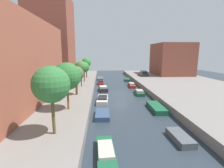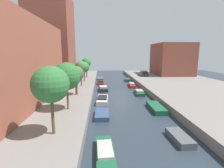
{
  "view_description": "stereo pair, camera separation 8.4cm",
  "coord_description": "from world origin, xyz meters",
  "px_view_note": "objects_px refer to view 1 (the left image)",
  "views": [
    {
      "loc": [
        -3.62,
        -29.89,
        7.42
      ],
      "look_at": [
        -1.27,
        4.08,
        1.06
      ],
      "focal_mm": 26.37,
      "sensor_mm": 36.0,
      "label": 1
    },
    {
      "loc": [
        -3.54,
        -29.9,
        7.42
      ],
      "look_at": [
        -1.27,
        4.08,
        1.06
      ],
      "focal_mm": 26.37,
      "sensor_mm": 36.0,
      "label": 2
    }
  ],
  "objects_px": {
    "moored_boat_right_2": "(139,92)",
    "moored_boat_right_4": "(127,80)",
    "moored_boat_left_0": "(106,152)",
    "moored_boat_left_5": "(100,79)",
    "street_tree_5": "(86,63)",
    "moored_boat_left_4": "(101,83)",
    "low_block_right": "(171,59)",
    "street_tree_1": "(67,76)",
    "street_tree_0": "(51,85)",
    "street_tree_2": "(76,74)",
    "moored_boat_left_2": "(103,99)",
    "moored_boat_left_1": "(103,114)",
    "moored_boat_right_3": "(132,85)",
    "moored_boat_right_1": "(156,108)",
    "street_tree_4": "(84,67)",
    "street_tree_3": "(81,67)",
    "parked_car": "(143,74)",
    "moored_boat_left_3": "(103,89)",
    "apartment_tower_far": "(52,38)",
    "moored_boat_right_0": "(180,138)"
  },
  "relations": [
    {
      "from": "moored_boat_left_1",
      "to": "moored_boat_left_4",
      "type": "relative_size",
      "value": 0.86
    },
    {
      "from": "street_tree_1",
      "to": "moored_boat_left_1",
      "type": "distance_m",
      "value": 6.07
    },
    {
      "from": "street_tree_2",
      "to": "moored_boat_left_0",
      "type": "bearing_deg",
      "value": -74.39
    },
    {
      "from": "moored_boat_left_2",
      "to": "moored_boat_left_4",
      "type": "distance_m",
      "value": 15.15
    },
    {
      "from": "moored_boat_right_2",
      "to": "street_tree_5",
      "type": "bearing_deg",
      "value": 124.37
    },
    {
      "from": "street_tree_1",
      "to": "moored_boat_left_0",
      "type": "distance_m",
      "value": 9.95
    },
    {
      "from": "moored_boat_left_4",
      "to": "moored_boat_right_1",
      "type": "relative_size",
      "value": 0.91
    },
    {
      "from": "moored_boat_left_0",
      "to": "moored_boat_left_4",
      "type": "relative_size",
      "value": 1.05
    },
    {
      "from": "parked_car",
      "to": "moored_boat_right_3",
      "type": "relative_size",
      "value": 1.1
    },
    {
      "from": "street_tree_1",
      "to": "street_tree_2",
      "type": "relative_size",
      "value": 1.2
    },
    {
      "from": "street_tree_2",
      "to": "moored_boat_right_2",
      "type": "xyz_separation_m",
      "value": [
        10.84,
        3.29,
        -3.9
      ]
    },
    {
      "from": "street_tree_5",
      "to": "moored_boat_left_4",
      "type": "distance_m",
      "value": 7.73
    },
    {
      "from": "street_tree_2",
      "to": "moored_boat_left_5",
      "type": "distance_m",
      "value": 22.03
    },
    {
      "from": "moored_boat_right_1",
      "to": "moored_boat_right_2",
      "type": "xyz_separation_m",
      "value": [
        -0.3,
        8.46,
        0.04
      ]
    },
    {
      "from": "parked_car",
      "to": "moored_boat_left_4",
      "type": "bearing_deg",
      "value": -151.12
    },
    {
      "from": "street_tree_2",
      "to": "moored_boat_left_2",
      "type": "xyz_separation_m",
      "value": [
        4.06,
        -0.95,
        -3.88
      ]
    },
    {
      "from": "moored_boat_left_2",
      "to": "moored_boat_left_3",
      "type": "height_order",
      "value": "moored_boat_left_3"
    },
    {
      "from": "street_tree_3",
      "to": "moored_boat_right_1",
      "type": "distance_m",
      "value": 16.92
    },
    {
      "from": "moored_boat_left_2",
      "to": "apartment_tower_far",
      "type": "bearing_deg",
      "value": 122.43
    },
    {
      "from": "moored_boat_right_2",
      "to": "street_tree_2",
      "type": "bearing_deg",
      "value": -163.11
    },
    {
      "from": "parked_car",
      "to": "street_tree_1",
      "type": "bearing_deg",
      "value": -120.11
    },
    {
      "from": "street_tree_2",
      "to": "moored_boat_right_2",
      "type": "distance_m",
      "value": 11.98
    },
    {
      "from": "street_tree_1",
      "to": "moored_boat_right_2",
      "type": "relative_size",
      "value": 1.46
    },
    {
      "from": "street_tree_5",
      "to": "moored_boat_left_2",
      "type": "bearing_deg",
      "value": -78.58
    },
    {
      "from": "low_block_right",
      "to": "street_tree_1",
      "type": "height_order",
      "value": "low_block_right"
    },
    {
      "from": "moored_boat_right_2",
      "to": "moored_boat_right_4",
      "type": "height_order",
      "value": "moored_boat_right_2"
    },
    {
      "from": "street_tree_5",
      "to": "moored_boat_right_0",
      "type": "bearing_deg",
      "value": -71.78
    },
    {
      "from": "street_tree_1",
      "to": "street_tree_5",
      "type": "xyz_separation_m",
      "value": [
        -0.0,
        26.05,
        0.1
      ]
    },
    {
      "from": "street_tree_0",
      "to": "moored_boat_left_5",
      "type": "height_order",
      "value": "street_tree_0"
    },
    {
      "from": "moored_boat_right_3",
      "to": "moored_boat_left_1",
      "type": "bearing_deg",
      "value": -111.32
    },
    {
      "from": "moored_boat_right_1",
      "to": "moored_boat_right_4",
      "type": "relative_size",
      "value": 1.34
    },
    {
      "from": "moored_boat_left_1",
      "to": "moored_boat_left_0",
      "type": "bearing_deg",
      "value": -88.95
    },
    {
      "from": "street_tree_3",
      "to": "moored_boat_right_1",
      "type": "bearing_deg",
      "value": -46.95
    },
    {
      "from": "moored_boat_left_2",
      "to": "moored_boat_right_4",
      "type": "relative_size",
      "value": 1.4
    },
    {
      "from": "apartment_tower_far",
      "to": "low_block_right",
      "type": "xyz_separation_m",
      "value": [
        34.0,
        4.87,
        -5.49
      ]
    },
    {
      "from": "street_tree_0",
      "to": "street_tree_4",
      "type": "relative_size",
      "value": 1.22
    },
    {
      "from": "low_block_right",
      "to": "moored_boat_left_5",
      "type": "xyz_separation_m",
      "value": [
        -21.73,
        -2.44,
        -5.41
      ]
    },
    {
      "from": "moored_boat_right_0",
      "to": "moored_boat_left_3",
      "type": "bearing_deg",
      "value": 107.62
    },
    {
      "from": "street_tree_2",
      "to": "moored_boat_left_1",
      "type": "relative_size",
      "value": 1.31
    },
    {
      "from": "moored_boat_left_4",
      "to": "street_tree_0",
      "type": "bearing_deg",
      "value": -97.93
    },
    {
      "from": "apartment_tower_far",
      "to": "moored_boat_left_3",
      "type": "bearing_deg",
      "value": -43.25
    },
    {
      "from": "parked_car",
      "to": "moored_boat_left_3",
      "type": "xyz_separation_m",
      "value": [
        -11.93,
        -14.23,
        -1.21
      ]
    },
    {
      "from": "street_tree_3",
      "to": "apartment_tower_far",
      "type": "bearing_deg",
      "value": 125.16
    },
    {
      "from": "street_tree_3",
      "to": "street_tree_4",
      "type": "bearing_deg",
      "value": 90.0
    },
    {
      "from": "moored_boat_left_1",
      "to": "moored_boat_right_3",
      "type": "distance_m",
      "value": 18.74
    },
    {
      "from": "moored_boat_right_1",
      "to": "moored_boat_right_3",
      "type": "relative_size",
      "value": 1.03
    },
    {
      "from": "moored_boat_left_0",
      "to": "moored_boat_right_2",
      "type": "distance_m",
      "value": 19.24
    },
    {
      "from": "apartment_tower_far",
      "to": "moored_boat_left_0",
      "type": "height_order",
      "value": "apartment_tower_far"
    },
    {
      "from": "moored_boat_left_0",
      "to": "moored_boat_left_2",
      "type": "bearing_deg",
      "value": 90.24
    },
    {
      "from": "moored_boat_left_0",
      "to": "moored_boat_left_5",
      "type": "relative_size",
      "value": 0.92
    }
  ]
}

